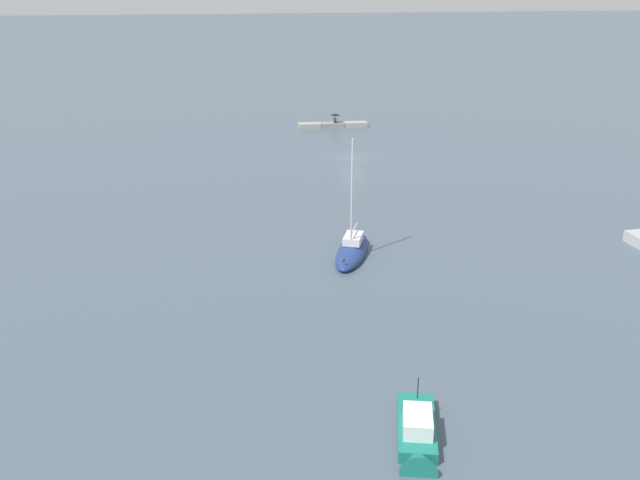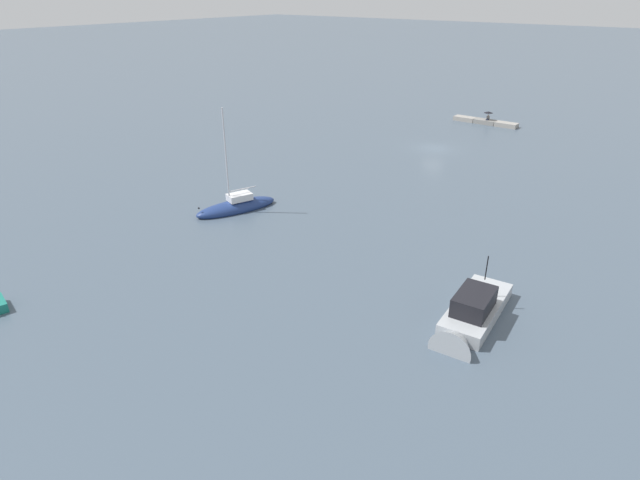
# 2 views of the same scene
# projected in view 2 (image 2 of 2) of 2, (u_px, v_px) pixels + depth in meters

# --- Properties ---
(ground_plane) EXTENTS (500.00, 500.00, 0.00)m
(ground_plane) POSITION_uv_depth(u_px,v_px,m) (434.00, 148.00, 64.47)
(ground_plane) COLOR #475666
(seawall_pier) EXTENTS (9.27, 1.55, 0.62)m
(seawall_pier) POSITION_uv_depth(u_px,v_px,m) (485.00, 122.00, 75.91)
(seawall_pier) COLOR gray
(seawall_pier) RESTS_ON ground_plane
(person_seated_grey_left) EXTENTS (0.43, 0.63, 0.73)m
(person_seated_grey_left) POSITION_uv_depth(u_px,v_px,m) (488.00, 118.00, 75.49)
(person_seated_grey_left) COLOR #1E2333
(person_seated_grey_left) RESTS_ON seawall_pier
(umbrella_open_black) EXTENTS (1.26, 1.26, 1.28)m
(umbrella_open_black) POSITION_uv_depth(u_px,v_px,m) (488.00, 112.00, 75.08)
(umbrella_open_black) COLOR black
(umbrella_open_black) RESTS_ON seawall_pier
(sailboat_navy_far) EXTENTS (4.50, 7.73, 9.46)m
(sailboat_navy_far) POSITION_uv_depth(u_px,v_px,m) (237.00, 206.00, 46.47)
(sailboat_navy_far) COLOR navy
(sailboat_navy_far) RESTS_ON ground_plane
(motorboat_grey_near) EXTENTS (3.15, 8.20, 4.50)m
(motorboat_grey_near) POSITION_uv_depth(u_px,v_px,m) (469.00, 319.00, 30.49)
(motorboat_grey_near) COLOR #ADB2B7
(motorboat_grey_near) RESTS_ON ground_plane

